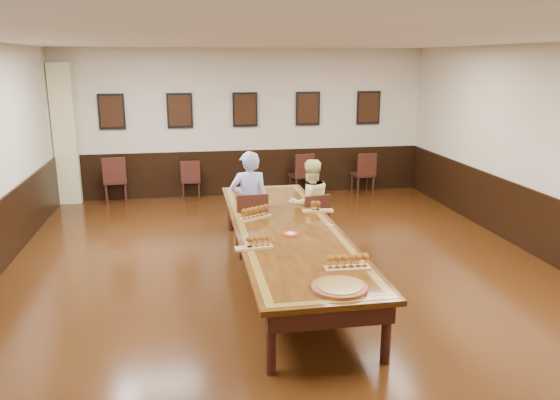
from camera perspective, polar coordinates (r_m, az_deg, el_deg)
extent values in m
cube|color=black|center=(7.69, 0.64, -8.24)|extent=(8.00, 10.00, 0.02)
cube|color=white|center=(7.09, 0.72, 16.51)|extent=(8.00, 10.00, 0.02)
cube|color=beige|center=(12.13, -3.69, 8.03)|extent=(8.00, 0.02, 3.20)
cube|color=beige|center=(2.72, 21.25, -16.69)|extent=(8.00, 0.02, 3.20)
cube|color=beige|center=(8.87, 27.16, 4.07)|extent=(0.02, 10.00, 3.20)
imported|color=#5461D2|center=(8.45, -3.22, -0.28)|extent=(0.60, 0.41, 1.62)
imported|color=#F6F09A|center=(8.76, 3.15, -0.37)|extent=(0.80, 0.68, 1.43)
cube|color=#E84D7F|center=(7.51, 5.23, -2.63)|extent=(0.13, 0.15, 0.01)
cube|color=beige|center=(12.14, -21.57, 6.35)|extent=(0.45, 0.18, 2.90)
cube|color=black|center=(12.27, -3.59, 2.91)|extent=(7.98, 0.04, 1.00)
cube|color=black|center=(9.08, 26.21, -2.76)|extent=(0.04, 9.98, 1.00)
cube|color=#321A08|center=(7.44, 0.66, -3.04)|extent=(1.40, 5.00, 0.06)
cube|color=olive|center=(7.43, 0.66, -2.81)|extent=(1.28, 4.88, 0.00)
cube|color=#321A08|center=(7.43, 0.66, -2.79)|extent=(1.10, 4.70, 0.00)
cube|color=black|center=(7.48, 0.66, -4.14)|extent=(1.25, 4.85, 0.18)
cylinder|color=black|center=(5.38, -0.98, -14.58)|extent=(0.10, 0.10, 0.69)
cylinder|color=black|center=(5.66, 11.04, -13.35)|extent=(0.10, 0.10, 0.69)
cylinder|color=black|center=(9.68, -5.24, -1.24)|extent=(0.10, 0.10, 0.69)
cylinder|color=black|center=(9.83, 1.51, -0.93)|extent=(0.10, 0.10, 0.69)
cube|color=black|center=(12.05, -17.19, 8.82)|extent=(0.54, 0.03, 0.74)
cube|color=black|center=(12.03, -17.20, 8.81)|extent=(0.46, 0.01, 0.64)
cube|color=black|center=(11.96, -10.44, 9.18)|extent=(0.54, 0.03, 0.74)
cube|color=black|center=(11.94, -10.44, 9.17)|extent=(0.46, 0.01, 0.64)
cube|color=black|center=(12.03, -3.67, 9.42)|extent=(0.54, 0.03, 0.74)
cube|color=black|center=(12.01, -3.66, 9.41)|extent=(0.46, 0.01, 0.64)
cube|color=black|center=(12.26, 2.94, 9.52)|extent=(0.54, 0.03, 0.74)
cube|color=black|center=(12.24, 2.96, 9.52)|extent=(0.46, 0.01, 0.64)
cube|color=black|center=(12.64, 9.23, 9.51)|extent=(0.54, 0.03, 0.74)
cube|color=black|center=(12.62, 9.25, 9.50)|extent=(0.46, 0.01, 0.64)
cube|color=#A47344|center=(7.79, -2.58, -1.87)|extent=(0.50, 0.38, 0.03)
cube|color=#A47344|center=(8.17, 3.96, -1.14)|extent=(0.47, 0.18, 0.03)
cube|color=#A47344|center=(6.59, -2.75, -4.99)|extent=(0.47, 0.18, 0.03)
cube|color=#A47344|center=(5.99, 7.08, -7.11)|extent=(0.50, 0.17, 0.03)
cylinder|color=#B42E0C|center=(7.09, 1.11, -3.59)|extent=(0.22, 0.22, 0.02)
cylinder|color=silver|center=(7.08, 1.11, -3.48)|extent=(0.12, 0.12, 0.01)
cylinder|color=#602813|center=(5.50, 6.23, -9.09)|extent=(0.68, 0.68, 0.04)
cylinder|color=olive|center=(5.49, 6.24, -8.88)|extent=(0.54, 0.54, 0.01)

